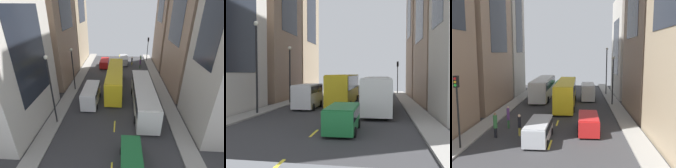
{
  "view_description": "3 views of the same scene",
  "coord_description": "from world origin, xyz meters",
  "views": [
    {
      "loc": [
        -0.64,
        24.57,
        13.11
      ],
      "look_at": [
        0.63,
        3.59,
        2.96
      ],
      "focal_mm": 26.66,
      "sensor_mm": 36.0,
      "label": 1
    },
    {
      "loc": [
        -4.15,
        30.52,
        3.75
      ],
      "look_at": [
        1.3,
        -1.59,
        2.4
      ],
      "focal_mm": 41.32,
      "sensor_mm": 36.0,
      "label": 2
    },
    {
      "loc": [
        2.52,
        -33.32,
        7.6
      ],
      "look_at": [
        -0.16,
        2.94,
        2.66
      ],
      "focal_mm": 37.35,
      "sensor_mm": 36.0,
      "label": 3
    }
  ],
  "objects": [
    {
      "name": "streetcar_yellow",
      "position": [
        0.39,
        -0.7,
        2.12
      ],
      "size": [
        2.7,
        12.01,
        3.59
      ],
      "color": "yellow",
      "rests_on": "ground"
    },
    {
      "name": "ground_plane",
      "position": [
        0.0,
        0.0,
        0.0
      ],
      "size": [
        40.75,
        40.75,
        0.0
      ],
      "primitive_type": "plane",
      "color": "#333335"
    },
    {
      "name": "building_east_2",
      "position": [
        12.59,
        8.73,
        8.49
      ],
      "size": [
        8.11,
        11.02,
        16.98
      ],
      "color": "beige",
      "rests_on": "ground"
    },
    {
      "name": "sidewalk_east",
      "position": [
        7.46,
        0.0,
        0.07
      ],
      "size": [
        1.84,
        44.0,
        0.15
      ],
      "primitive_type": "cube",
      "color": "gray",
      "rests_on": "ground"
    },
    {
      "name": "car_silver_0",
      "position": [
        -1.1,
        -14.07,
        1.02
      ],
      "size": [
        2.07,
        4.78,
        1.73
      ],
      "color": "#B7BABF",
      "rests_on": "ground"
    },
    {
      "name": "lane_stripe_3",
      "position": [
        0.0,
        -3.0,
        0.01
      ],
      "size": [
        0.16,
        2.0,
        0.01
      ],
      "primitive_type": "cube",
      "color": "yellow",
      "rests_on": "ground"
    },
    {
      "name": "sidewalk_west",
      "position": [
        -7.46,
        0.0,
        0.07
      ],
      "size": [
        1.84,
        44.0,
        0.15
      ],
      "primitive_type": "cube",
      "color": "gray",
      "rests_on": "ground"
    },
    {
      "name": "pedestrian_waiting_curb",
      "position": [
        -3.06,
        -13.1,
        1.11
      ],
      "size": [
        0.29,
        0.29,
        2.02
      ],
      "rotation": [
        0.0,
        0.0,
        5.64
      ],
      "color": "gold",
      "rests_on": "ground"
    },
    {
      "name": "car_red_2",
      "position": [
        3.26,
        -11.66,
        0.99
      ],
      "size": [
        2.06,
        4.31,
        1.69
      ],
      "color": "red",
      "rests_on": "ground"
    },
    {
      "name": "car_green_1",
      "position": [
        -1.7,
        14.29,
        0.99
      ],
      "size": [
        2.02,
        4.31,
        1.68
      ],
      "color": "#1E7238",
      "rests_on": "ground"
    },
    {
      "name": "lane_stripe_5",
      "position": [
        0.0,
        9.0,
        0.01
      ],
      "size": [
        0.16,
        2.0,
        0.01
      ],
      "primitive_type": "cube",
      "color": "yellow",
      "rests_on": "ground"
    },
    {
      "name": "lane_stripe_2",
      "position": [
        0.0,
        -9.0,
        0.01
      ],
      "size": [
        0.16,
        2.0,
        0.01
      ],
      "primitive_type": "cube",
      "color": "yellow",
      "rests_on": "ground"
    },
    {
      "name": "building_west_2",
      "position": [
        -12.55,
        8.34,
        16.86
      ],
      "size": [
        8.04,
        7.66,
        33.72
      ],
      "color": "#B7B2A8",
      "rests_on": "ground"
    },
    {
      "name": "lane_stripe_1",
      "position": [
        0.0,
        -15.0,
        0.01
      ],
      "size": [
        0.16,
        2.0,
        0.01
      ],
      "primitive_type": "cube",
      "color": "yellow",
      "rests_on": "ground"
    },
    {
      "name": "lane_stripe_6",
      "position": [
        0.0,
        15.0,
        0.01
      ],
      "size": [
        0.16,
        2.0,
        0.01
      ],
      "primitive_type": "cube",
      "color": "yellow",
      "rests_on": "ground"
    },
    {
      "name": "streetlamp_near",
      "position": [
        7.04,
        0.14,
        4.41
      ],
      "size": [
        0.44,
        0.44,
        6.94
      ],
      "color": "black",
      "rests_on": "ground"
    },
    {
      "name": "pedestrian_walking_far",
      "position": [
        -5.11,
        -13.66,
        1.21
      ],
      "size": [
        0.36,
        0.36,
        2.27
      ],
      "rotation": [
        0.0,
        0.0,
        5.96
      ],
      "color": "black",
      "rests_on": "ground"
    },
    {
      "name": "traffic_light_near_corner",
      "position": [
        -6.94,
        -16.48,
        4.13
      ],
      "size": [
        0.32,
        0.44,
        5.7
      ],
      "color": "black",
      "rests_on": "ground"
    },
    {
      "name": "streetlamp_far",
      "position": [
        7.04,
        8.71,
        5.14
      ],
      "size": [
        0.44,
        0.44,
        8.31
      ],
      "color": "black",
      "rests_on": "ground"
    },
    {
      "name": "pedestrian_crossing_mid",
      "position": [
        -4.76,
        -11.05,
        1.23
      ],
      "size": [
        0.28,
        0.28,
        2.27
      ],
      "rotation": [
        0.0,
        0.0,
        2.13
      ],
      "color": "#336B38",
      "rests_on": "ground"
    },
    {
      "name": "city_bus_white",
      "position": [
        -3.73,
        4.68,
        2.01
      ],
      "size": [
        2.8,
        11.82,
        3.35
      ],
      "color": "silver",
      "rests_on": "ground"
    },
    {
      "name": "lane_stripe_7",
      "position": [
        0.0,
        21.0,
        0.01
      ],
      "size": [
        0.16,
        2.0,
        0.01
      ],
      "primitive_type": "cube",
      "color": "yellow",
      "rests_on": "ground"
    },
    {
      "name": "delivery_van_white",
      "position": [
        3.63,
        3.98,
        1.51
      ],
      "size": [
        2.25,
        5.15,
        2.58
      ],
      "color": "white",
      "rests_on": "ground"
    },
    {
      "name": "lane_stripe_4",
      "position": [
        0.0,
        3.0,
        0.01
      ],
      "size": [
        0.16,
        2.0,
        0.01
      ],
      "primitive_type": "cube",
      "color": "yellow",
      "rests_on": "ground"
    }
  ]
}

